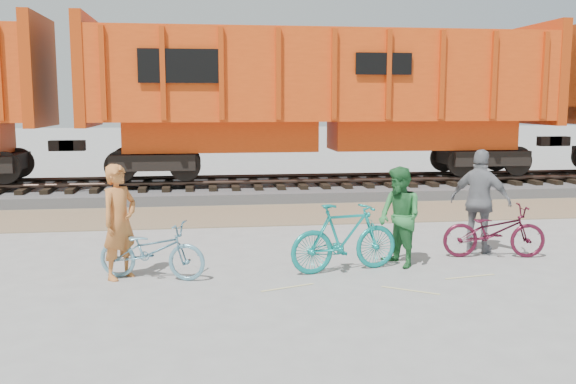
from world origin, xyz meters
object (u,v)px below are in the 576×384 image
Objects in this scene: bicycle_maroon at (494,231)px; person_man at (400,217)px; hopper_car_center at (323,95)px; person_woman at (480,201)px; bicycle_blue at (152,250)px; person_solo at (119,222)px; bicycle_teal at (345,237)px.

person_man is at bearing 110.46° from bicycle_maroon.
person_woman is at bearing -79.75° from hopper_car_center.
hopper_car_center is at bearing -8.65° from bicycle_blue.
bicycle_teal is at bearing -51.50° from person_solo.
person_solo reaches higher than person_man.
bicycle_maroon is at bearing 146.71° from person_woman.
bicycle_teal is 1.11× the size of person_man.
hopper_car_center is 8.37m from person_woman.
hopper_car_center is at bearing 157.87° from person_man.
bicycle_blue is 3.14m from bicycle_teal.
bicycle_teal is at bearing 62.06° from person_woman.
bicycle_teal is (-1.35, -8.98, -2.43)m from hopper_car_center.
bicycle_teal is 1.04× the size of bicycle_maroon.
bicycle_blue is at bearing 52.31° from person_woman.
bicycle_maroon reaches higher than bicycle_blue.
person_man is 1.97m from person_woman.
hopper_car_center is at bearing 19.44° from bicycle_maroon.
bicycle_maroon is at bearing -91.03° from bicycle_teal.
bicycle_teal is 2.96m from bicycle_maroon.
bicycle_blue is 0.68m from person_solo.
hopper_car_center reaches higher than person_solo.
person_solo is 0.95× the size of person_woman.
hopper_car_center is 10.41m from person_solo.
person_woman is (5.94, 1.01, 0.51)m from bicycle_blue.
bicycle_blue is at bearing -116.52° from hopper_car_center.
person_solo is at bearing 50.71° from person_woman.
person_solo is (-6.54, -0.51, 0.44)m from bicycle_maroon.
hopper_car_center is at bearing -21.01° from bicycle_teal.
bicycle_teal is 1.06m from person_man.
person_woman is (1.45, -7.99, -2.04)m from hopper_car_center.
person_woman reaches higher than bicycle_teal.
person_solo is at bearing -108.30° from person_man.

